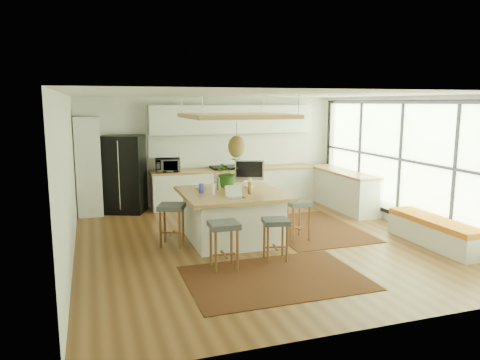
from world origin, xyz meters
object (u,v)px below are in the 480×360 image
object	(u,v)px
stool_left_side	(172,226)
laptop	(236,191)
stool_near_right	(275,239)
island	(232,216)
monitor	(249,174)
stool_right_back	(283,213)
fridge	(124,173)
stool_right_front	(297,221)
stool_near_left	(224,247)
island_plant	(228,175)
microwave	(168,164)

from	to	relation	value
stool_left_side	laptop	world-z (taller)	laptop
stool_near_right	laptop	world-z (taller)	laptop
island	monitor	size ratio (longest dim) A/B	3.23
island	stool_right_back	world-z (taller)	island
fridge	stool_right_front	xyz separation A→B (m)	(2.90, -3.29, -0.57)
stool_near_left	island_plant	xyz separation A→B (m)	(0.63, 1.91, 0.80)
stool_left_side	monitor	xyz separation A→B (m)	(1.60, 0.34, 0.83)
island_plant	microwave	bearing A→B (deg)	108.01
stool_near_right	island_plant	bearing A→B (deg)	99.08
fridge	island_plant	world-z (taller)	fridge
fridge	stool_right_back	bearing A→B (deg)	-20.07
island	stool_left_side	size ratio (longest dim) A/B	2.44
island	fridge	bearing A→B (deg)	120.53
stool_near_right	monitor	size ratio (longest dim) A/B	1.21
island	stool_near_right	size ratio (longest dim) A/B	2.67
stool_near_right	island_plant	size ratio (longest dim) A/B	1.18
fridge	stool_left_side	size ratio (longest dim) A/B	2.40
fridge	stool_right_back	world-z (taller)	fridge
stool_right_front	island_plant	size ratio (longest dim) A/B	1.29
monitor	island_plant	distance (m)	0.43
island	laptop	distance (m)	0.81
laptop	monitor	world-z (taller)	monitor
island_plant	stool_left_side	bearing A→B (deg)	-158.72
fridge	stool_left_side	world-z (taller)	fridge
laptop	stool_near_left	bearing A→B (deg)	-122.09
stool_near_left	stool_right_back	xyz separation A→B (m)	(1.77, 1.74, 0.00)
fridge	microwave	world-z (taller)	fridge
stool_right_front	monitor	world-z (taller)	monitor
stool_left_side	fridge	bearing A→B (deg)	101.90
island	microwave	bearing A→B (deg)	103.74
laptop	fridge	bearing A→B (deg)	111.61
stool_left_side	island_plant	xyz separation A→B (m)	(1.19, 0.46, 0.80)
island	stool_near_left	xyz separation A→B (m)	(-0.57, -1.39, -0.11)
monitor	microwave	distance (m)	2.78
island	monitor	world-z (taller)	monitor
stool_right_back	microwave	bearing A→B (deg)	126.77
stool_right_front	stool_right_back	size ratio (longest dim) A/B	1.18
island	stool_near_right	bearing A→B (deg)	-74.43
fridge	monitor	world-z (taller)	fridge
microwave	island_plant	world-z (taller)	island_plant
stool_left_side	stool_near_left	bearing A→B (deg)	-68.84
island	stool_near_left	bearing A→B (deg)	-112.12
island	stool_right_front	distance (m)	1.22
stool_near_left	stool_left_side	bearing A→B (deg)	111.16
stool_right_back	fridge	bearing A→B (deg)	138.55
island	microwave	xyz separation A→B (m)	(-0.71, 2.91, 0.66)
fridge	monitor	distance (m)	3.38
stool_near_right	laptop	size ratio (longest dim) A/B	2.13
laptop	monitor	xyz separation A→B (m)	(0.58, 0.94, 0.14)
stool_left_side	stool_right_back	bearing A→B (deg)	7.44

